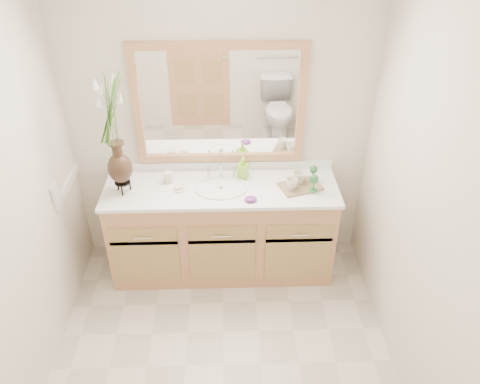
{
  "coord_description": "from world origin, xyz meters",
  "views": [
    {
      "loc": [
        0.06,
        -2.05,
        2.85
      ],
      "look_at": [
        0.14,
        0.65,
        1.03
      ],
      "focal_mm": 35.0,
      "sensor_mm": 36.0,
      "label": 1
    }
  ],
  "objects_px": {
    "soap_bottle": "(243,168)",
    "tray": "(300,186)",
    "flower_vase": "(112,120)",
    "tumbler": "(168,177)"
  },
  "relations": [
    {
      "from": "soap_bottle",
      "to": "tray",
      "type": "relative_size",
      "value": 0.51
    },
    {
      "from": "flower_vase",
      "to": "tray",
      "type": "height_order",
      "value": "flower_vase"
    },
    {
      "from": "soap_bottle",
      "to": "tray",
      "type": "bearing_deg",
      "value": 1.99
    },
    {
      "from": "tumbler",
      "to": "tray",
      "type": "height_order",
      "value": "tumbler"
    },
    {
      "from": "tray",
      "to": "soap_bottle",
      "type": "bearing_deg",
      "value": 141.35
    },
    {
      "from": "flower_vase",
      "to": "soap_bottle",
      "type": "bearing_deg",
      "value": 11.15
    },
    {
      "from": "flower_vase",
      "to": "tray",
      "type": "distance_m",
      "value": 1.5
    },
    {
      "from": "flower_vase",
      "to": "tumbler",
      "type": "relative_size",
      "value": 9.69
    },
    {
      "from": "tumbler",
      "to": "soap_bottle",
      "type": "height_order",
      "value": "soap_bottle"
    },
    {
      "from": "flower_vase",
      "to": "soap_bottle",
      "type": "relative_size",
      "value": 5.48
    }
  ]
}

